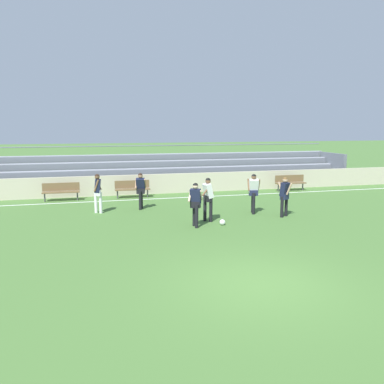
% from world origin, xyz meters
% --- Properties ---
extents(ground_plane, '(160.00, 160.00, 0.00)m').
position_xyz_m(ground_plane, '(0.00, 0.00, 0.00)').
color(ground_plane, '#477033').
extents(field_line_sideline, '(44.00, 0.12, 0.01)m').
position_xyz_m(field_line_sideline, '(0.00, 11.70, 0.00)').
color(field_line_sideline, white).
rests_on(field_line_sideline, ground).
extents(sideline_wall, '(48.00, 0.16, 1.09)m').
position_xyz_m(sideline_wall, '(0.00, 13.26, 0.55)').
color(sideline_wall, beige).
rests_on(sideline_wall, ground).
extents(bleacher_stand, '(22.05, 3.37, 2.49)m').
position_xyz_m(bleacher_stand, '(1.17, 15.51, 1.05)').
color(bleacher_stand, '#9EA3AD').
rests_on(bleacher_stand, ground).
extents(bench_far_left, '(1.80, 0.40, 0.90)m').
position_xyz_m(bench_far_left, '(-1.72, 12.35, 0.55)').
color(bench_far_left, brown).
rests_on(bench_far_left, ground).
extents(bench_far_right, '(1.80, 0.40, 0.90)m').
position_xyz_m(bench_far_right, '(-5.27, 12.35, 0.55)').
color(bench_far_right, brown).
rests_on(bench_far_right, ground).
extents(bench_near_bin, '(1.80, 0.40, 0.90)m').
position_xyz_m(bench_near_bin, '(7.38, 12.35, 0.55)').
color(bench_near_bin, brown).
rests_on(bench_near_bin, ground).
extents(player_white_on_ball, '(0.64, 0.48, 1.73)m').
position_xyz_m(player_white_on_ball, '(0.59, 6.34, 1.03)').
color(player_white_on_ball, black).
rests_on(player_white_on_ball, ground).
extents(player_dark_pressing_high, '(0.67, 0.46, 1.66)m').
position_xyz_m(player_dark_pressing_high, '(-0.11, 5.62, 0.98)').
color(player_dark_pressing_high, black).
rests_on(player_dark_pressing_high, ground).
extents(player_dark_wide_left, '(0.55, 0.48, 1.64)m').
position_xyz_m(player_dark_wide_left, '(-1.66, 9.34, 0.97)').
color(player_dark_wide_left, black).
rests_on(player_dark_wide_left, ground).
extents(player_dark_deep_cover, '(0.47, 0.62, 1.66)m').
position_xyz_m(player_dark_deep_cover, '(3.87, 6.32, 0.98)').
color(player_dark_deep_cover, black).
rests_on(player_dark_deep_cover, ground).
extents(player_white_overlapping, '(0.51, 0.47, 1.70)m').
position_xyz_m(player_white_overlapping, '(2.89, 7.24, 1.02)').
color(player_white_overlapping, black).
rests_on(player_white_overlapping, ground).
extents(player_dark_wide_right, '(0.35, 0.47, 1.69)m').
position_xyz_m(player_dark_wide_right, '(-3.54, 8.98, 1.01)').
color(player_dark_wide_right, white).
rests_on(player_dark_wide_right, ground).
extents(soccer_ball, '(0.22, 0.22, 0.22)m').
position_xyz_m(soccer_ball, '(0.95, 5.62, 0.11)').
color(soccer_ball, white).
rests_on(soccer_ball, ground).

